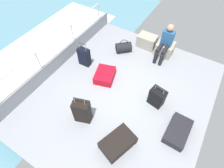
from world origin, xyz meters
TOP-DOWN VIEW (x-y plane):
  - ground_plane at (0.00, 0.00)m, footprint 4.40×5.20m
  - gunwale_port at (-2.17, 0.00)m, footprint 0.06×5.20m
  - railing_port at (-2.17, 0.00)m, footprint 0.04×4.20m
  - sea_wake at (-3.60, 0.00)m, footprint 12.00×12.00m
  - cargo_crate_0 at (-0.30, 2.14)m, footprint 0.63×0.41m
  - cargo_crate_1 at (0.34, 2.11)m, footprint 0.56×0.50m
  - passenger_seated at (0.34, 1.92)m, footprint 0.34×0.66m
  - suitcase_0 at (-1.56, 0.38)m, footprint 0.36×0.20m
  - suitcase_1 at (0.86, 0.19)m, footprint 0.42×0.32m
  - suitcase_3 at (-0.46, -1.15)m, footprint 0.44×0.35m
  - suitcase_4 at (0.58, -1.29)m, footprint 0.70×0.86m
  - suitcase_5 at (1.62, -0.32)m, footprint 0.48×0.80m
  - suitcase_6 at (-0.73, 0.21)m, footprint 0.67×0.75m
  - duffel_bag at (-0.84, 1.52)m, footprint 0.57×0.56m

SIDE VIEW (x-z plane):
  - sea_wake at x=-3.60m, z-range -0.35..-0.33m
  - ground_plane at x=0.00m, z-range -0.06..0.00m
  - suitcase_5 at x=1.62m, z-range 0.00..0.21m
  - suitcase_6 at x=-0.73m, z-range 0.00..0.24m
  - suitcase_4 at x=0.58m, z-range 0.00..0.26m
  - duffel_bag at x=-0.84m, z-range -0.07..0.39m
  - cargo_crate_1 at x=0.34m, z-range 0.00..0.41m
  - cargo_crate_0 at x=-0.30m, z-range 0.00..0.42m
  - gunwale_port at x=-2.17m, z-range 0.00..0.45m
  - suitcase_1 at x=0.86m, z-range -0.06..0.59m
  - suitcase_0 at x=-1.56m, z-range -0.10..0.70m
  - suitcase_3 at x=-0.46m, z-range -0.10..0.79m
  - passenger_seated at x=0.34m, z-range 0.03..1.14m
  - railing_port at x=-2.17m, z-range 0.27..1.29m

